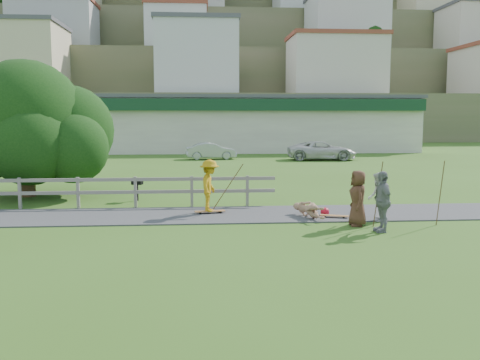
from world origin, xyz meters
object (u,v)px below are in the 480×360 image
at_px(spectator_b, 382,202).
at_px(bbq, 137,190).
at_px(spectator_a, 377,197).
at_px(spectator_c, 358,198).
at_px(skater_rider, 210,189).
at_px(tree, 26,145).
at_px(skater_fallen, 309,210).
at_px(car_silver, 211,151).
at_px(car_white, 322,151).

height_order(spectator_b, bbq, spectator_b).
relative_size(spectator_a, spectator_c, 0.92).
height_order(skater_rider, bbq, skater_rider).
relative_size(spectator_a, tree, 0.20).
distance_m(skater_fallen, car_silver, 23.96).
bearing_deg(spectator_a, car_silver, -151.98).
xyz_separation_m(skater_fallen, spectator_c, (1.19, -1.25, 0.55)).
xyz_separation_m(tree, bbq, (4.52, -1.49, -1.66)).
distance_m(car_white, bbq, 21.65).
height_order(spectator_a, tree, tree).
relative_size(car_silver, bbq, 4.51).
bearing_deg(spectator_b, skater_rider, -125.47).
relative_size(spectator_b, car_white, 0.34).
distance_m(skater_rider, spectator_a, 5.36).
xyz_separation_m(skater_fallen, car_white, (5.65, 22.38, 0.42)).
bearing_deg(skater_rider, spectator_b, -112.33).
height_order(spectator_c, car_silver, spectator_c).
bearing_deg(car_silver, skater_fallen, -179.15).
relative_size(car_white, tree, 0.66).
height_order(spectator_c, tree, tree).
distance_m(spectator_b, bbq, 9.66).
bearing_deg(spectator_c, spectator_b, 30.58).
relative_size(car_silver, car_white, 0.75).
height_order(spectator_b, spectator_c, spectator_b).
bearing_deg(car_silver, spectator_a, -174.73).
xyz_separation_m(spectator_a, car_silver, (-4.49, 24.47, -0.14)).
xyz_separation_m(spectator_b, car_white, (4.02, 24.49, -0.16)).
height_order(tree, bbq, tree).
height_order(skater_rider, car_white, skater_rider).
bearing_deg(spectator_a, skater_rider, -89.84).
bearing_deg(car_white, car_silver, 83.89).
relative_size(spectator_c, bbq, 1.98).
bearing_deg(skater_rider, spectator_c, -106.57).
relative_size(spectator_a, spectator_b, 0.89).
distance_m(car_white, tree, 23.28).
bearing_deg(spectator_b, bbq, -132.01).
bearing_deg(car_white, skater_rider, 161.71).
bearing_deg(tree, car_silver, 66.83).
bearing_deg(tree, bbq, -18.20).
xyz_separation_m(car_silver, bbq, (-3.32, -19.80, -0.20)).
relative_size(skater_rider, tree, 0.23).
relative_size(spectator_b, spectator_c, 1.04).
xyz_separation_m(spectator_c, car_silver, (-3.69, 25.08, -0.20)).
bearing_deg(bbq, spectator_c, -21.62).
bearing_deg(car_white, spectator_b, 174.65).
bearing_deg(car_white, skater_fallen, 169.81).
xyz_separation_m(skater_rider, spectator_b, (4.74, -3.07, 0.00)).
xyz_separation_m(spectator_c, car_white, (4.45, 23.63, -0.12)).
bearing_deg(skater_fallen, car_silver, 76.79).
xyz_separation_m(skater_rider, spectator_a, (5.12, -1.61, -0.10)).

